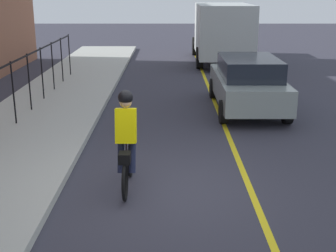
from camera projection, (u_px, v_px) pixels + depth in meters
ground_plane at (162, 190)px, 8.31m from camera, size 80.00×80.00×0.00m
lane_line_centre at (250, 190)px, 8.31m from camera, size 36.00×0.12×0.01m
cyclist_lead at (126, 141)px, 8.09m from camera, size 1.71×0.36×1.83m
patrol_sedan at (248, 83)px, 13.53m from camera, size 4.40×1.93×1.58m
box_truck_background at (221, 30)px, 22.06m from camera, size 6.73×2.59×2.78m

